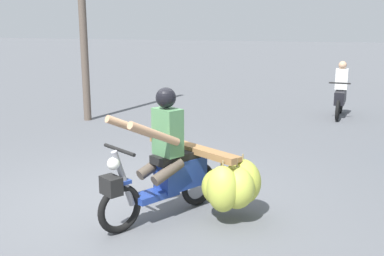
# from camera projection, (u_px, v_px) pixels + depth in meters

# --- Properties ---
(ground_plane) EXTENTS (120.00, 120.00, 0.00)m
(ground_plane) POSITION_uv_depth(u_px,v_px,m) (133.00, 201.00, 5.98)
(ground_plane) COLOR #56595E
(motorbike_main_loaded) EXTENTS (1.72, 1.71, 1.58)m
(motorbike_main_loaded) POSITION_uv_depth(u_px,v_px,m) (205.00, 176.00, 5.34)
(motorbike_main_loaded) COLOR black
(motorbike_main_loaded) RESTS_ON ground
(motorbike_distant_ahead_left) EXTENTS (0.50, 1.62, 1.40)m
(motorbike_distant_ahead_left) POSITION_uv_depth(u_px,v_px,m) (340.00, 94.00, 11.41)
(motorbike_distant_ahead_left) COLOR black
(motorbike_distant_ahead_left) RESTS_ON ground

